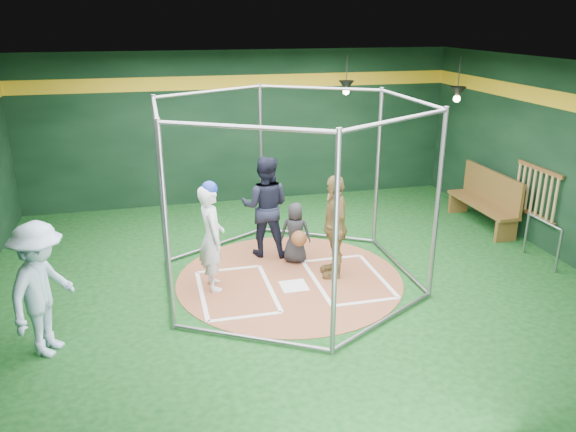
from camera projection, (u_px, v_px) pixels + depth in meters
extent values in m
cube|color=#0C3610|center=(289.00, 280.00, 9.50)|extent=(10.00, 9.00, 0.02)
cube|color=black|center=(290.00, 66.00, 8.32)|extent=(10.00, 9.00, 0.02)
cube|color=black|center=(242.00, 128.00, 13.02)|extent=(10.00, 0.10, 3.50)
cube|color=black|center=(418.00, 320.00, 4.79)|extent=(10.00, 0.10, 3.50)
cube|color=black|center=(560.00, 161.00, 10.05)|extent=(0.10, 9.00, 3.50)
cube|color=gold|center=(241.00, 82.00, 12.64)|extent=(10.00, 0.01, 0.30)
cube|color=gold|center=(568.00, 102.00, 9.69)|extent=(0.01, 9.00, 0.30)
cylinder|color=#985537|center=(289.00, 279.00, 9.49)|extent=(3.80, 3.80, 0.01)
cube|color=white|center=(294.00, 286.00, 9.21)|extent=(0.43, 0.43, 0.01)
cube|color=white|center=(229.00, 269.00, 9.82)|extent=(1.10, 0.07, 0.01)
cube|color=white|center=(245.00, 317.00, 8.27)|extent=(1.10, 0.07, 0.01)
cube|color=white|center=(202.00, 295.00, 8.92)|extent=(0.07, 1.70, 0.01)
cube|color=white|center=(269.00, 287.00, 9.17)|extent=(0.07, 1.70, 0.01)
cube|color=white|center=(332.00, 259.00, 10.25)|extent=(1.10, 0.07, 0.01)
cube|color=white|center=(366.00, 302.00, 8.70)|extent=(1.10, 0.07, 0.01)
cube|color=white|center=(316.00, 282.00, 9.35)|extent=(0.07, 1.70, 0.01)
cube|color=white|center=(378.00, 275.00, 9.60)|extent=(0.07, 1.70, 0.01)
cylinder|color=gray|center=(378.00, 169.00, 10.49)|extent=(0.07, 0.07, 3.00)
cylinder|color=gray|center=(261.00, 161.00, 11.09)|extent=(0.07, 0.07, 3.00)
cylinder|color=gray|center=(160.00, 183.00, 9.59)|extent=(0.07, 0.07, 3.00)
cylinder|color=gray|center=(166.00, 230.00, 7.48)|extent=(0.07, 0.07, 3.00)
cylinder|color=gray|center=(335.00, 249.00, 6.89)|extent=(0.07, 0.07, 3.00)
cylinder|color=gray|center=(437.00, 207.00, 8.39)|extent=(0.07, 0.07, 3.00)
cylinder|color=gray|center=(319.00, 88.00, 10.31)|extent=(2.02, 1.20, 0.06)
cylinder|color=gray|center=(316.00, 235.00, 11.28)|extent=(2.02, 1.20, 0.06)
cylinder|color=gray|center=(211.00, 91.00, 9.85)|extent=(2.02, 1.20, 0.06)
cylinder|color=gray|center=(218.00, 244.00, 10.83)|extent=(2.02, 1.20, 0.06)
cylinder|color=gray|center=(155.00, 108.00, 8.05)|extent=(0.06, 2.30, 0.06)
cylinder|color=gray|center=(170.00, 289.00, 9.02)|extent=(0.06, 2.30, 0.06)
cylinder|color=gray|center=(244.00, 127.00, 6.70)|extent=(2.02, 1.20, 0.06)
cylinder|color=gray|center=(250.00, 338.00, 7.67)|extent=(2.02, 1.20, 0.06)
cylinder|color=gray|center=(398.00, 120.00, 7.15)|extent=(2.02, 1.20, 0.06)
cylinder|color=gray|center=(385.00, 320.00, 8.13)|extent=(2.02, 1.20, 0.06)
cylinder|color=gray|center=(410.00, 99.00, 8.96)|extent=(0.06, 2.30, 0.06)
cylinder|color=gray|center=(398.00, 264.00, 9.93)|extent=(0.06, 2.30, 0.06)
cube|color=brown|center=(540.00, 169.00, 10.48)|extent=(0.05, 1.25, 0.08)
cube|color=brown|center=(533.00, 214.00, 10.78)|extent=(0.05, 1.25, 0.08)
cylinder|color=tan|center=(555.00, 201.00, 10.13)|extent=(0.06, 0.06, 0.85)
cylinder|color=tan|center=(550.00, 198.00, 10.27)|extent=(0.06, 0.06, 0.85)
cylinder|color=tan|center=(544.00, 196.00, 10.41)|extent=(0.06, 0.06, 0.85)
cylinder|color=tan|center=(538.00, 193.00, 10.56)|extent=(0.06, 0.06, 0.85)
cylinder|color=tan|center=(533.00, 191.00, 10.70)|extent=(0.06, 0.06, 0.85)
cylinder|color=tan|center=(528.00, 189.00, 10.84)|extent=(0.06, 0.06, 0.85)
cylinder|color=tan|center=(523.00, 186.00, 10.99)|extent=(0.06, 0.06, 0.85)
cylinder|color=tan|center=(518.00, 184.00, 11.13)|extent=(0.06, 0.06, 0.85)
cone|color=black|center=(346.00, 86.00, 12.36)|extent=(0.34, 0.34, 0.22)
sphere|color=#FFD899|center=(346.00, 92.00, 12.40)|extent=(0.14, 0.14, 0.14)
cylinder|color=black|center=(347.00, 69.00, 12.24)|extent=(0.02, 0.02, 0.70)
cone|color=black|center=(457.00, 92.00, 11.31)|extent=(0.34, 0.34, 0.22)
sphere|color=#FFD899|center=(457.00, 99.00, 11.35)|extent=(0.14, 0.14, 0.14)
cylinder|color=black|center=(459.00, 74.00, 11.19)|extent=(0.02, 0.02, 0.70)
imported|color=silver|center=(212.00, 238.00, 8.91)|extent=(0.46, 0.66, 1.73)
sphere|color=#162C98|center=(209.00, 189.00, 8.64)|extent=(0.26, 0.26, 0.26)
imported|color=#A68647|center=(334.00, 226.00, 9.36)|extent=(0.57, 1.08, 1.76)
imported|color=black|center=(295.00, 233.00, 9.98)|extent=(0.63, 0.53, 1.11)
sphere|color=brown|center=(299.00, 238.00, 9.76)|extent=(0.28, 0.28, 0.28)
imported|color=black|center=(265.00, 206.00, 10.17)|extent=(1.09, 0.97, 1.86)
imported|color=#AFCCE8|center=(42.00, 289.00, 7.15)|extent=(1.11, 1.35, 1.82)
cube|color=brown|center=(482.00, 204.00, 11.76)|extent=(0.47, 2.02, 0.07)
cube|color=brown|center=(492.00, 187.00, 11.68)|extent=(0.07, 2.02, 0.67)
cube|color=brown|center=(506.00, 230.00, 11.02)|extent=(0.45, 0.09, 0.45)
cube|color=brown|center=(458.00, 203.00, 12.67)|extent=(0.45, 0.09, 0.45)
cylinder|color=gray|center=(559.00, 251.00, 9.61)|extent=(0.05, 0.05, 0.79)
cylinder|color=gray|center=(526.00, 233.00, 10.42)|extent=(0.05, 0.05, 0.79)
cylinder|color=gray|center=(545.00, 222.00, 9.89)|extent=(0.05, 0.88, 0.05)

